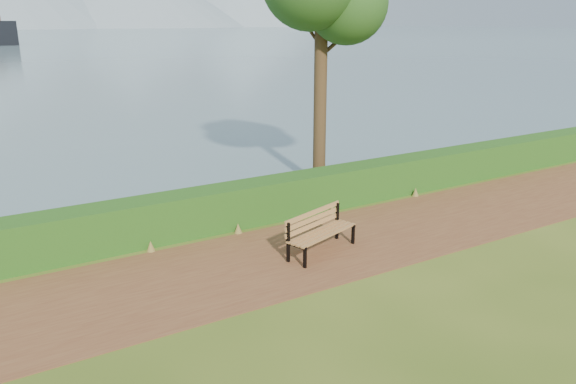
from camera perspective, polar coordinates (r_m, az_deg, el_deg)
ground at (r=12.15m, az=3.94°, el=-6.22°), size 140.00×140.00×0.00m
path at (r=12.38m, az=3.14°, el=-5.73°), size 40.00×3.40×0.01m
hedge at (r=14.04m, az=-2.10°, el=-0.75°), size 32.00×0.85×1.00m
bench at (r=12.03m, az=3.14°, el=-3.77°), size 1.88×1.06×0.91m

